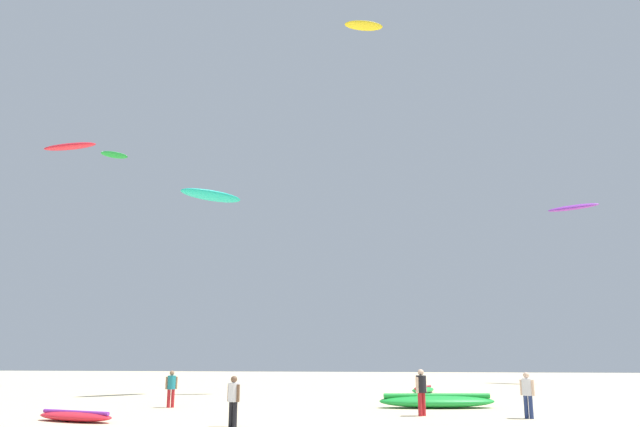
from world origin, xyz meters
TOP-DOWN VIEW (x-y plane):
  - person_foreground at (-1.51, 5.15)m, footprint 0.47×0.36m
  - person_midground at (8.67, 8.81)m, footprint 0.46×0.38m
  - person_left at (-5.95, 11.75)m, footprint 0.48×0.36m
  - person_right at (4.83, 9.34)m, footprint 0.43×0.44m
  - kite_grounded_near at (5.67, 12.84)m, footprint 5.19×2.04m
  - kite_grounded_mid at (-7.39, 6.13)m, footprint 3.29×1.76m
  - kite_grounded_far at (5.65, 22.53)m, footprint 1.97×3.35m
  - kite_aloft_0 at (-6.76, 19.39)m, footprint 3.68×3.71m
  - kite_aloft_1 at (2.56, 21.38)m, footprint 2.68×1.38m
  - kite_aloft_2 at (-16.76, 27.02)m, footprint 1.93×1.68m
  - kite_aloft_3 at (18.94, 34.70)m, footprint 4.04×3.07m
  - kite_aloft_4 at (-14.40, 16.38)m, footprint 3.60×1.61m

SIDE VIEW (x-z plane):
  - kite_grounded_mid at x=-7.39m, z-range 0.00..0.37m
  - kite_grounded_far at x=5.65m, z-range -0.02..0.39m
  - kite_grounded_near at x=5.67m, z-range -0.03..0.61m
  - person_left at x=-5.95m, z-range 0.13..1.71m
  - person_foreground at x=-1.51m, z-range 0.14..1.75m
  - person_midground at x=8.67m, z-range 0.14..1.79m
  - person_right at x=4.83m, z-range 0.15..1.88m
  - kite_aloft_0 at x=-6.76m, z-range 11.26..11.92m
  - kite_aloft_3 at x=18.94m, z-range 13.48..14.19m
  - kite_aloft_4 at x=-14.40m, z-range 13.70..14.21m
  - kite_aloft_2 at x=-16.76m, z-range 16.79..17.31m
  - kite_aloft_1 at x=2.56m, z-range 23.21..23.81m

